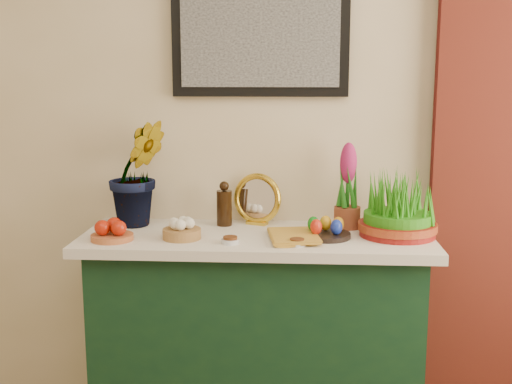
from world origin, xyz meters
TOP-DOWN VIEW (x-y plane):
  - sideboard at (0.08, 2.00)m, footprint 1.30×0.45m
  - tablecloth at (0.08, 2.00)m, footprint 1.40×0.55m
  - hyacinth_green at (-0.43, 2.13)m, footprint 0.38×0.36m
  - apple_bowl at (-0.48, 1.87)m, footprint 0.20×0.20m
  - garlic_basket at (-0.21, 1.91)m, footprint 0.18×0.18m
  - vinegar_cruet at (-0.07, 2.14)m, footprint 0.07×0.07m
  - mirror at (0.07, 2.18)m, footprint 0.22×0.12m
  - book at (0.13, 1.90)m, footprint 0.20×0.27m
  - spice_dish_left at (-0.01, 1.85)m, footprint 0.07×0.07m
  - spice_dish_right at (0.24, 1.83)m, footprint 0.07×0.07m
  - egg_plate at (0.35, 1.96)m, footprint 0.24×0.24m
  - hyacinth_pink at (0.45, 2.13)m, footprint 0.11×0.11m
  - wheatgrass_sabzeh at (0.64, 2.00)m, footprint 0.31×0.31m

SIDE VIEW (x-z plane):
  - sideboard at x=0.08m, z-range 0.00..0.85m
  - tablecloth at x=0.08m, z-range 0.85..0.89m
  - spice_dish_right at x=0.24m, z-range 0.89..0.92m
  - spice_dish_left at x=-0.01m, z-range 0.89..0.92m
  - book at x=0.13m, z-range 0.89..0.92m
  - egg_plate at x=0.35m, z-range 0.88..0.96m
  - garlic_basket at x=-0.21m, z-range 0.88..0.97m
  - apple_bowl at x=-0.48m, z-range 0.88..0.97m
  - vinegar_cruet at x=-0.07m, z-range 0.88..1.07m
  - mirror at x=0.07m, z-range 0.89..1.11m
  - wheatgrass_sabzeh at x=0.64m, z-range 0.87..1.13m
  - hyacinth_pink at x=0.45m, z-range 0.87..1.23m
  - hyacinth_green at x=-0.43m, z-range 0.89..1.48m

